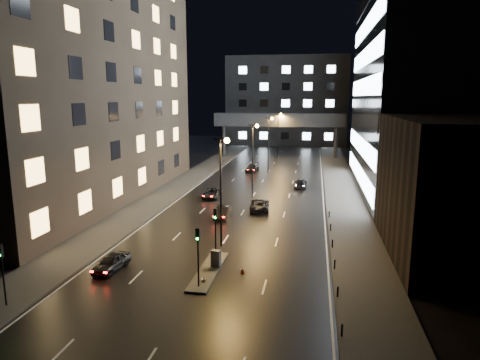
{
  "coord_description": "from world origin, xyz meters",
  "views": [
    {
      "loc": [
        8.3,
        -29.14,
        13.71
      ],
      "look_at": [
        -0.31,
        19.96,
        4.0
      ],
      "focal_mm": 32.0,
      "sensor_mm": 36.0,
      "label": 1
    }
  ],
  "objects": [
    {
      "name": "building_right_low",
      "position": [
        20.0,
        9.0,
        6.0
      ],
      "size": [
        10.0,
        18.0,
        12.0
      ],
      "primitive_type": "cube",
      "color": "black",
      "rests_on": "ground"
    },
    {
      "name": "traffic_signal_far",
      "position": [
        0.3,
        -1.01,
        3.09
      ],
      "size": [
        0.28,
        0.34,
        4.4
      ],
      "color": "black",
      "rests_on": "median_island"
    },
    {
      "name": "skybridge",
      "position": [
        0.0,
        70.0,
        8.34
      ],
      "size": [
        30.0,
        3.0,
        10.0
      ],
      "color": "#333335",
      "rests_on": "ground"
    },
    {
      "name": "cone_a",
      "position": [
        3.0,
        2.14,
        0.27
      ],
      "size": [
        0.5,
        0.5,
        0.54
      ],
      "primitive_type": "cone",
      "rotation": [
        0.0,
        0.0,
        0.37
      ],
      "color": "#FE520D",
      "rests_on": "ground"
    },
    {
      "name": "car_away_a",
      "position": [
        -7.47,
        0.95,
        0.66
      ],
      "size": [
        2.08,
        4.07,
        1.33
      ],
      "primitive_type": "imported",
      "rotation": [
        0.0,
        0.0,
        -0.14
      ],
      "color": "black",
      "rests_on": "ground"
    },
    {
      "name": "building_left",
      "position": [
        -22.5,
        24.0,
        20.0
      ],
      "size": [
        15.0,
        48.0,
        40.0
      ],
      "primitive_type": "cube",
      "color": "#2D2319",
      "rests_on": "ground"
    },
    {
      "name": "building_far",
      "position": [
        0.0,
        98.0,
        12.5
      ],
      "size": [
        34.0,
        14.0,
        25.0
      ],
      "primitive_type": "cube",
      "color": "#333335",
      "rests_on": "ground"
    },
    {
      "name": "car_away_d",
      "position": [
        -2.98,
        48.49,
        0.7
      ],
      "size": [
        2.18,
        4.93,
        1.41
      ],
      "primitive_type": "imported",
      "rotation": [
        0.0,
        0.0,
        -0.04
      ],
      "color": "black",
      "rests_on": "ground"
    },
    {
      "name": "streetlight_mid_b",
      "position": [
        0.16,
        48.0,
        6.5
      ],
      "size": [
        1.45,
        0.5,
        10.15
      ],
      "color": "black",
      "rests_on": "ground"
    },
    {
      "name": "cone_b",
      "position": [
        0.45,
        -0.15,
        0.26
      ],
      "size": [
        0.4,
        0.4,
        0.53
      ],
      "primitive_type": "cone",
      "rotation": [
        0.0,
        0.0,
        0.03
      ],
      "color": "orange",
      "rests_on": "ground"
    },
    {
      "name": "bollard_row",
      "position": [
        10.2,
        6.5,
        0.45
      ],
      "size": [
        0.12,
        25.12,
        0.9
      ],
      "color": "black",
      "rests_on": "ground"
    },
    {
      "name": "sidewalk_right",
      "position": [
        12.5,
        35.0,
        0.07
      ],
      "size": [
        5.0,
        110.0,
        0.15
      ],
      "primitive_type": "cube",
      "color": "#383533",
      "rests_on": "ground"
    },
    {
      "name": "utility_cabinet",
      "position": [
        0.7,
        2.87,
        0.84
      ],
      "size": [
        0.77,
        0.63,
        1.37
      ],
      "primitive_type": "cube",
      "rotation": [
        0.0,
        0.0,
        -0.12
      ],
      "color": "#555558",
      "rests_on": "median_island"
    },
    {
      "name": "traffic_signal_corner",
      "position": [
        -11.5,
        -6.01,
        2.94
      ],
      "size": [
        0.28,
        0.34,
        4.4
      ],
      "color": "black",
      "rests_on": "ground"
    },
    {
      "name": "median_island",
      "position": [
        0.3,
        2.0,
        0.07
      ],
      "size": [
        1.6,
        8.0,
        0.15
      ],
      "primitive_type": "cube",
      "color": "#383533",
      "rests_on": "ground"
    },
    {
      "name": "car_away_b",
      "position": [
        -1.87,
        17.3,
        0.67
      ],
      "size": [
        1.55,
        4.12,
        1.35
      ],
      "primitive_type": "imported",
      "rotation": [
        0.0,
        0.0,
        0.03
      ],
      "color": "black",
      "rests_on": "ground"
    },
    {
      "name": "car_away_c",
      "position": [
        -5.55,
        26.8,
        0.64
      ],
      "size": [
        2.51,
        4.77,
        1.28
      ],
      "primitive_type": "imported",
      "rotation": [
        0.0,
        0.0,
        0.09
      ],
      "color": "black",
      "rests_on": "ground"
    },
    {
      "name": "streetlight_near",
      "position": [
        0.16,
        8.0,
        6.5
      ],
      "size": [
        1.45,
        0.5,
        10.15
      ],
      "color": "black",
      "rests_on": "ground"
    },
    {
      "name": "traffic_signal_near",
      "position": [
        0.3,
        4.49,
        3.09
      ],
      "size": [
        0.28,
        0.34,
        4.4
      ],
      "color": "black",
      "rests_on": "median_island"
    },
    {
      "name": "car_toward_a",
      "position": [
        1.87,
        21.59,
        0.68
      ],
      "size": [
        2.7,
        5.08,
        1.36
      ],
      "primitive_type": "imported",
      "rotation": [
        0.0,
        0.0,
        3.24
      ],
      "color": "black",
      "rests_on": "ground"
    },
    {
      "name": "streetlight_far",
      "position": [
        0.16,
        68.0,
        6.5
      ],
      "size": [
        1.45,
        0.5,
        10.15
      ],
      "color": "black",
      "rests_on": "ground"
    },
    {
      "name": "streetlight_mid_a",
      "position": [
        0.16,
        28.0,
        6.5
      ],
      "size": [
        1.45,
        0.5,
        10.15
      ],
      "color": "black",
      "rests_on": "ground"
    },
    {
      "name": "car_toward_b",
      "position": [
        6.33,
        35.91,
        0.66
      ],
      "size": [
        1.95,
        4.57,
        1.31
      ],
      "primitive_type": "imported",
      "rotation": [
        0.0,
        0.0,
        3.12
      ],
      "color": "black",
      "rests_on": "ground"
    },
    {
      "name": "building_right_glass",
      "position": [
        25.0,
        36.0,
        22.5
      ],
      "size": [
        20.0,
        36.0,
        45.0
      ],
      "primitive_type": "cube",
      "color": "black",
      "rests_on": "ground"
    },
    {
      "name": "ground",
      "position": [
        0.0,
        40.0,
        0.0
      ],
      "size": [
        160.0,
        160.0,
        0.0
      ],
      "primitive_type": "plane",
      "color": "black",
      "rests_on": "ground"
    },
    {
      "name": "sidewalk_left",
      "position": [
        -12.5,
        35.0,
        0.07
      ],
      "size": [
        5.0,
        110.0,
        0.15
      ],
      "primitive_type": "cube",
      "color": "#383533",
      "rests_on": "ground"
    }
  ]
}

